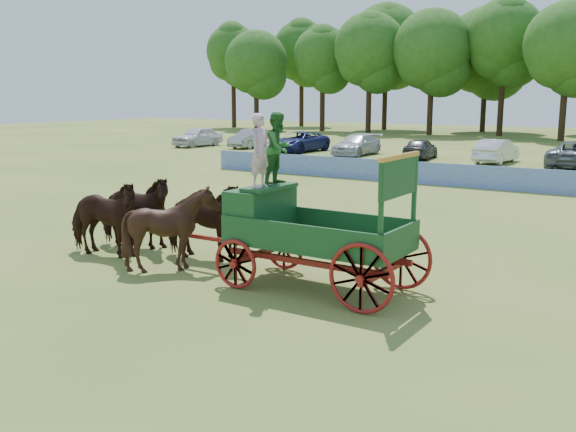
{
  "coord_description": "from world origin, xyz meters",
  "views": [
    {
      "loc": [
        9.15,
        -10.65,
        4.09
      ],
      "look_at": [
        1.03,
        1.86,
        1.3
      ],
      "focal_mm": 40.0,
      "sensor_mm": 36.0,
      "label": 1
    }
  ],
  "objects": [
    {
      "name": "parked_cars",
      "position": [
        -7.97,
        29.83,
        0.76
      ],
      "size": [
        35.92,
        7.4,
        1.62
      ],
      "color": "silver",
      "rests_on": "ground"
    },
    {
      "name": "horse_lead_left",
      "position": [
        -3.65,
        0.31,
        1.01
      ],
      "size": [
        2.55,
        1.5,
        2.02
      ],
      "primitive_type": "imported",
      "rotation": [
        0.0,
        0.0,
        1.75
      ],
      "color": "black",
      "rests_on": "ground"
    },
    {
      "name": "treeline",
      "position": [
        -3.11,
        60.26,
        9.42
      ],
      "size": [
        85.52,
        22.11,
        16.0
      ],
      "color": "#382314",
      "rests_on": "ground"
    },
    {
      "name": "ground",
      "position": [
        0.0,
        0.0,
        0.0
      ],
      "size": [
        160.0,
        160.0,
        0.0
      ],
      "primitive_type": "plane",
      "color": "olive",
      "rests_on": "ground"
    },
    {
      "name": "horse_wheel_left",
      "position": [
        -1.25,
        0.31,
        1.01
      ],
      "size": [
        1.95,
        1.76,
        2.02
      ],
      "primitive_type": "imported",
      "rotation": [
        0.0,
        0.0,
        1.64
      ],
      "color": "black",
      "rests_on": "ground"
    },
    {
      "name": "sponsor_banner",
      "position": [
        -1.0,
        18.0,
        0.53
      ],
      "size": [
        26.0,
        0.08,
        1.05
      ],
      "primitive_type": "cube",
      "color": "#2044B0",
      "rests_on": "ground"
    },
    {
      "name": "horse_wheel_right",
      "position": [
        -1.25,
        1.41,
        1.01
      ],
      "size": [
        2.54,
        1.48,
        2.02
      ],
      "primitive_type": "imported",
      "rotation": [
        0.0,
        0.0,
        1.74
      ],
      "color": "black",
      "rests_on": "ground"
    },
    {
      "name": "horse_lead_right",
      "position": [
        -3.65,
        1.41,
        1.01
      ],
      "size": [
        2.58,
        1.65,
        2.02
      ],
      "primitive_type": "imported",
      "rotation": [
        0.0,
        0.0,
        1.82
      ],
      "color": "black",
      "rests_on": "ground"
    },
    {
      "name": "farm_dray",
      "position": [
        1.7,
        0.89,
        1.66
      ],
      "size": [
        5.99,
        2.0,
        3.75
      ],
      "color": "maroon",
      "rests_on": "ground"
    }
  ]
}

